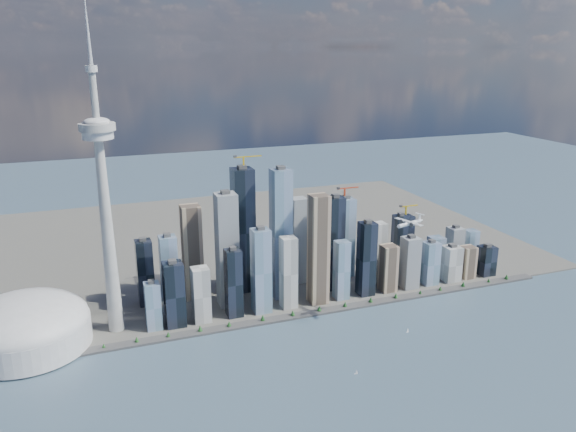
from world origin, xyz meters
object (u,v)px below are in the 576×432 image
object	(u,v)px
airplane	(410,223)
needle_tower	(104,200)
sailboat_west	(356,372)
sailboat_east	(408,331)
dome_stadium	(26,326)

from	to	relation	value
airplane	needle_tower	bearing A→B (deg)	146.20
sailboat_west	sailboat_east	bearing A→B (deg)	36.59
needle_tower	airplane	world-z (taller)	needle_tower
airplane	sailboat_east	world-z (taller)	airplane
dome_stadium	sailboat_east	distance (m)	637.99
sailboat_east	airplane	bearing A→B (deg)	49.84
needle_tower	airplane	size ratio (longest dim) A/B	8.58
airplane	sailboat_west	size ratio (longest dim) A/B	7.81
sailboat_east	sailboat_west	bearing A→B (deg)	-170.33
needle_tower	sailboat_west	distance (m)	484.53
sailboat_west	sailboat_east	xyz separation A→B (m)	(142.97, 85.91, 0.00)
dome_stadium	airplane	distance (m)	656.85
dome_stadium	airplane	bearing A→B (deg)	-12.57
needle_tower	sailboat_west	world-z (taller)	needle_tower
airplane	sailboat_west	distance (m)	268.26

